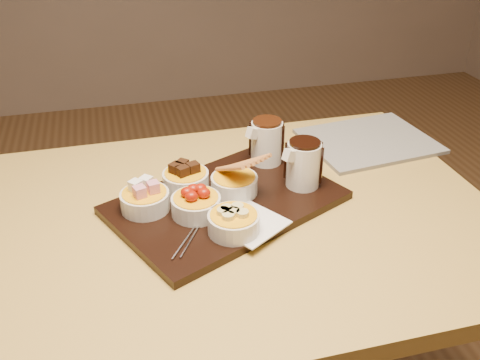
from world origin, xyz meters
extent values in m
cube|color=gold|center=(0.00, 0.00, 0.73)|extent=(1.20, 0.80, 0.04)
cylinder|color=gold|center=(0.54, 0.34, 0.35)|extent=(0.06, 0.06, 0.71)
cube|color=black|center=(0.04, 0.03, 0.76)|extent=(0.54, 0.46, 0.02)
cube|color=white|center=(0.07, -0.07, 0.77)|extent=(0.17, 0.17, 0.00)
cylinder|color=silver|center=(-0.13, 0.03, 0.79)|extent=(0.10, 0.10, 0.04)
cylinder|color=silver|center=(-0.03, 0.09, 0.79)|extent=(0.10, 0.10, 0.04)
cylinder|color=silver|center=(-0.03, -0.01, 0.79)|extent=(0.10, 0.10, 0.04)
cylinder|color=silver|center=(0.06, 0.05, 0.79)|extent=(0.10, 0.10, 0.04)
cylinder|color=silver|center=(0.03, -0.09, 0.79)|extent=(0.10, 0.10, 0.04)
cylinder|color=silver|center=(0.22, 0.04, 0.82)|extent=(0.10, 0.10, 0.10)
cylinder|color=silver|center=(0.17, 0.17, 0.82)|extent=(0.10, 0.10, 0.10)
cube|color=beige|center=(0.47, 0.23, 0.76)|extent=(0.34, 0.28, 0.01)
camera|label=1|loc=(-0.17, -0.89, 1.38)|focal=40.00mm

